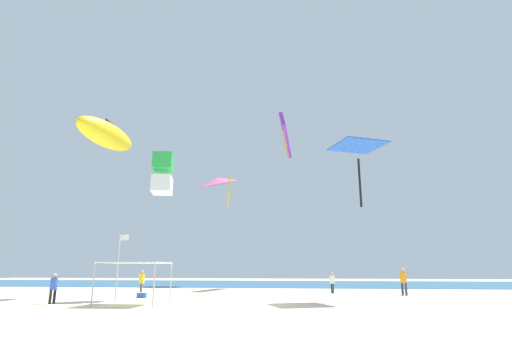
# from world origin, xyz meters

# --- Properties ---
(ground) EXTENTS (110.00, 110.00, 0.10)m
(ground) POSITION_xyz_m (0.00, 0.00, -0.05)
(ground) COLOR beige
(ocean_strip) EXTENTS (110.00, 23.26, 0.03)m
(ocean_strip) POSITION_xyz_m (0.00, 30.10, 0.01)
(ocean_strip) COLOR #28608C
(ocean_strip) RESTS_ON ground
(canopy_tent) EXTENTS (3.28, 2.69, 2.20)m
(canopy_tent) POSITION_xyz_m (-6.29, -0.28, 2.09)
(canopy_tent) COLOR #B2B2B7
(canopy_tent) RESTS_ON ground
(person_near_tent) EXTENTS (0.45, 0.45, 1.89)m
(person_near_tent) POSITION_xyz_m (9.84, 9.25, 1.11)
(person_near_tent) COLOR #33384C
(person_near_tent) RESTS_ON ground
(person_leftmost) EXTENTS (0.37, 0.41, 1.57)m
(person_leftmost) POSITION_xyz_m (4.90, 11.13, 0.92)
(person_leftmost) COLOR #33384C
(person_leftmost) RESTS_ON ground
(person_central) EXTENTS (0.38, 0.43, 1.62)m
(person_central) POSITION_xyz_m (-10.97, -0.14, 0.95)
(person_central) COLOR black
(person_central) RESTS_ON ground
(person_rightmost) EXTENTS (0.42, 0.45, 1.75)m
(person_rightmost) POSITION_xyz_m (-9.12, 7.64, 1.03)
(person_rightmost) COLOR brown
(person_rightmost) RESTS_ON ground
(banner_flag) EXTENTS (0.61, 0.06, 3.94)m
(banner_flag) POSITION_xyz_m (-8.57, 2.59, 2.35)
(banner_flag) COLOR silver
(banner_flag) RESTS_ON ground
(cooler_box) EXTENTS (0.57, 0.37, 0.35)m
(cooler_box) POSITION_xyz_m (-7.87, 4.78, 0.18)
(cooler_box) COLOR blue
(cooler_box) RESTS_ON ground
(kite_delta_pink) EXTENTS (6.76, 6.77, 4.48)m
(kite_delta_pink) POSITION_xyz_m (-7.13, 23.86, 11.93)
(kite_delta_pink) COLOR pink
(kite_parafoil_purple) EXTENTS (1.16, 6.20, 3.78)m
(kite_parafoil_purple) POSITION_xyz_m (1.08, 20.70, 16.09)
(kite_parafoil_purple) COLOR purple
(kite_diamond_blue) EXTENTS (3.95, 3.95, 4.17)m
(kite_diamond_blue) POSITION_xyz_m (6.54, 4.50, 9.58)
(kite_diamond_blue) COLOR blue
(kite_box_green) EXTENTS (1.52, 1.61, 2.86)m
(kite_box_green) POSITION_xyz_m (-6.66, 4.10, 8.18)
(kite_box_green) COLOR green
(kite_inflatable_yellow) EXTENTS (3.02, 6.39, 2.48)m
(kite_inflatable_yellow) POSITION_xyz_m (-11.28, 4.56, 11.36)
(kite_inflatable_yellow) COLOR yellow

